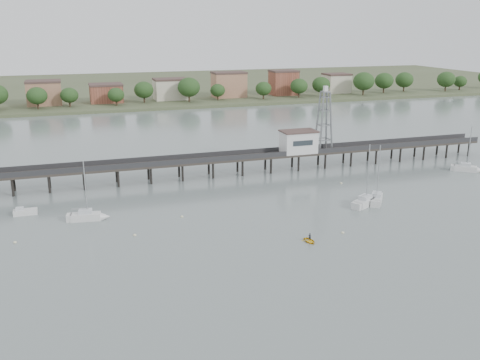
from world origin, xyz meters
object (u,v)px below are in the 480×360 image
at_px(sailboat_c, 377,198).
at_px(yellow_dinghy, 310,242).
at_px(pier, 196,161).
at_px(sailboat_e, 469,169).
at_px(sailboat_d, 368,201).
at_px(white_tender, 25,212).
at_px(sailboat_b, 91,216).
at_px(lattice_tower, 324,122).

distance_m(sailboat_c, yellow_dinghy, 25.94).
height_order(pier, sailboat_e, sailboat_e).
relative_size(pier, sailboat_c, 12.67).
xyz_separation_m(pier, sailboat_d, (27.15, -28.33, -3.15)).
height_order(white_tender, yellow_dinghy, white_tender).
xyz_separation_m(sailboat_d, sailboat_e, (35.28, 13.52, 0.01)).
height_order(sailboat_b, sailboat_d, sailboat_d).
distance_m(pier, lattice_tower, 32.34).
bearing_deg(lattice_tower, pier, -180.00).
xyz_separation_m(sailboat_c, yellow_dinghy, (-21.33, -14.74, -0.65)).
bearing_deg(sailboat_b, yellow_dinghy, -24.42).
xyz_separation_m(lattice_tower, white_tender, (-66.90, -14.30, -10.61)).
xyz_separation_m(lattice_tower, sailboat_c, (-1.68, -27.16, -10.45)).
bearing_deg(sailboat_d, sailboat_e, -8.87).
distance_m(sailboat_b, white_tender, 13.16).
bearing_deg(sailboat_e, sailboat_b, -138.51).
height_order(sailboat_b, yellow_dinghy, sailboat_b).
distance_m(lattice_tower, sailboat_d, 30.51).
bearing_deg(sailboat_e, white_tender, -142.83).
xyz_separation_m(pier, sailboat_b, (-24.01, -20.89, -3.14)).
distance_m(lattice_tower, sailboat_b, 60.22).
relative_size(sailboat_d, yellow_dinghy, 4.64).
xyz_separation_m(pier, yellow_dinghy, (8.49, -41.90, -3.79)).
relative_size(pier, sailboat_d, 11.99).
relative_size(sailboat_c, sailboat_e, 1.05).
bearing_deg(yellow_dinghy, sailboat_c, 27.00).
bearing_deg(sailboat_e, yellow_dinghy, -115.87).
height_order(sailboat_b, sailboat_c, sailboat_c).
xyz_separation_m(sailboat_e, yellow_dinghy, (-53.94, -27.09, -0.65)).
bearing_deg(pier, white_tender, -158.01).
height_order(sailboat_d, sailboat_e, sailboat_d).
height_order(sailboat_c, sailboat_d, sailboat_d).
relative_size(sailboat_b, white_tender, 2.75).
bearing_deg(pier, sailboat_e, -13.34).
distance_m(lattice_tower, sailboat_c, 29.15).
xyz_separation_m(sailboat_c, sailboat_d, (-2.67, -1.17, -0.00)).
xyz_separation_m(sailboat_c, sailboat_e, (32.61, 12.35, 0.00)).
bearing_deg(sailboat_d, lattice_tower, 51.43).
height_order(lattice_tower, white_tender, lattice_tower).
bearing_deg(sailboat_c, white_tender, 114.52).
xyz_separation_m(sailboat_c, white_tender, (-65.22, 12.86, -0.15)).
bearing_deg(white_tender, sailboat_c, -11.22).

